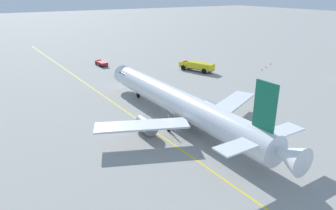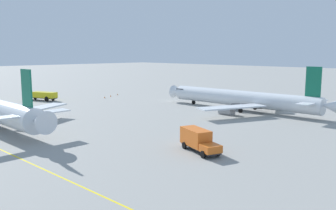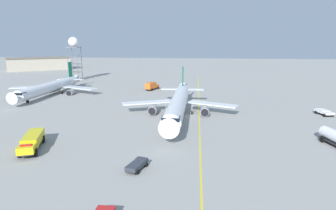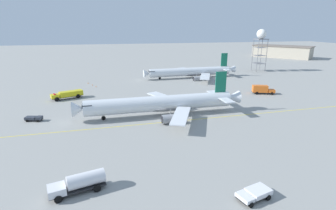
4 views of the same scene
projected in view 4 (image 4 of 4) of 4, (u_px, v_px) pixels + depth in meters
ground_plane at (162, 118)px, 69.03m from camera, size 600.00×600.00×0.00m
airliner_main at (162, 104)px, 70.45m from camera, size 45.99×31.51×11.37m
airliner_secondary at (191, 72)px, 122.05m from camera, size 45.01×34.55×11.35m
fuel_tanker_truck at (80, 182)px, 38.10m from camera, size 8.33×4.37×2.87m
pushback_tug_truck at (254, 194)px, 36.77m from camera, size 5.43×3.75×1.30m
fire_tender_truck at (68, 94)px, 87.04m from camera, size 10.37×6.12×2.50m
baggage_truck_truck at (34, 118)px, 66.93m from camera, size 4.47×2.83×1.22m
catering_truck_truck at (262, 89)px, 93.22m from camera, size 8.06×4.72×3.10m
radar_tower at (261, 37)px, 136.08m from camera, size 5.93×5.93×21.86m
terminal_shed at (282, 51)px, 200.49m from camera, size 39.75×43.54×8.97m
taxiway_centreline at (158, 123)px, 65.81m from camera, size 184.02×6.43×0.01m
safety_cone_near at (96, 86)px, 104.26m from camera, size 0.36×0.36×0.55m
safety_cone_mid at (92, 85)px, 107.00m from camera, size 0.36×0.36×0.55m
safety_cone_far at (88, 83)px, 110.52m from camera, size 0.36×0.36×0.55m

